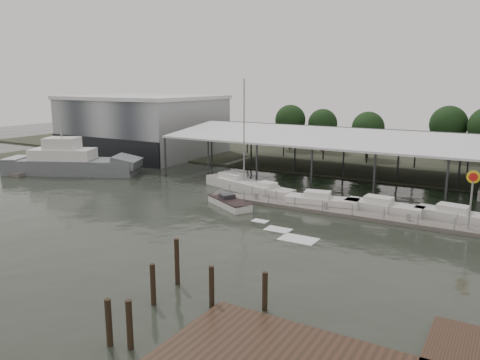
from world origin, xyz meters
The scene contains 17 objects.
ground centered at (0.00, 0.00, 0.00)m, with size 200.00×200.00×0.00m, color #262C23.
land_strip_far centered at (0.00, 42.00, 0.10)m, with size 140.00×30.00×0.30m.
land_strip_west centered at (-40.00, 30.00, 0.10)m, with size 20.00×40.00×0.30m.
storage_warehouse centered at (-28.00, 29.94, 5.29)m, with size 24.50×20.50×10.50m.
covered_boat_shed centered at (17.00, 28.00, 6.13)m, with size 58.24×24.00×6.96m.
trawler_dock centered at (-30.00, 14.00, 0.25)m, with size 3.00×18.00×0.50m.
floating_dock centered at (15.00, 10.00, 0.20)m, with size 28.00×2.00×1.40m.
shell_fuel_sign centered at (27.00, 9.99, 3.93)m, with size 1.10×0.18×5.55m.
grey_trawler centered at (-24.31, 10.71, 1.58)m, with size 19.35×12.57×8.84m.
white_sailboat centered at (1.33, 14.44, 0.65)m, with size 10.86×5.73×13.46m.
speedboat_underway centered at (3.97, 7.22, 0.39)m, with size 16.28×9.94×2.00m.
moored_cruiser_0 centered at (6.17, 13.04, 0.61)m, with size 5.98×3.24×1.70m.
moored_cruiser_1 centered at (12.85, 11.74, 0.61)m, with size 7.83×3.39×1.70m.
moored_cruiser_2 centered at (19.01, 12.65, 0.61)m, with size 7.81×2.70×1.70m.
moored_cruiser_3 centered at (25.83, 12.93, 0.61)m, with size 7.96×3.40×1.70m.
mooring_pilings centered at (14.17, -14.30, 1.00)m, with size 6.86×7.79×3.69m.
horizon_tree_line centered at (23.68, 48.10, 5.96)m, with size 67.57×11.33×10.86m.
Camera 1 is at (29.77, -33.50, 12.92)m, focal length 35.00 mm.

